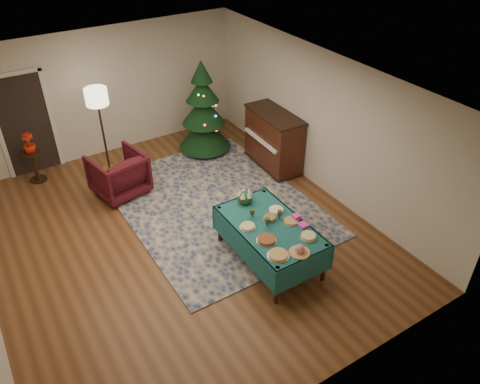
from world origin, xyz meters
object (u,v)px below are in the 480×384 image
gift_box (296,217)px  buffet_table (270,232)px  side_table (35,167)px  piano (273,141)px  potted_plant (30,147)px  floor_lamp (97,102)px  christmas_tree (203,112)px  armchair (118,172)px

gift_box → buffet_table: bearing=166.5°
buffet_table → side_table: 5.14m
piano → buffet_table: bearing=-126.5°
side_table → potted_plant: 0.45m
gift_box → piano: (1.33, 2.47, -0.16)m
buffet_table → floor_lamp: 4.34m
potted_plant → christmas_tree: (3.47, -0.69, 0.17)m
gift_box → potted_plant: size_ratio=0.27×
buffet_table → christmas_tree: bearing=77.2°
floor_lamp → gift_box: bearing=-67.9°
side_table → floor_lamp: bearing=-15.0°
gift_box → floor_lamp: 4.54m
christmas_tree → piano: bearing=-56.1°
gift_box → piano: size_ratio=0.08×
armchair → christmas_tree: size_ratio=0.45×
buffet_table → piano: (1.75, 2.37, 0.03)m
side_table → gift_box: bearing=-56.0°
christmas_tree → buffet_table: bearing=-102.8°
gift_box → armchair: 3.66m
buffet_table → armchair: (-1.35, 3.09, -0.09)m
floor_lamp → piano: (3.01, -1.67, -0.94)m
floor_lamp → side_table: size_ratio=2.79×
christmas_tree → potted_plant: bearing=168.7°
gift_box → side_table: 5.46m
floor_lamp → side_table: floor_lamp is taller
armchair → floor_lamp: floor_lamp is taller
side_table → potted_plant: bearing=0.0°
potted_plant → piano: 4.83m
armchair → christmas_tree: 2.33m
gift_box → piano: 2.81m
armchair → piano: size_ratio=0.66×
buffet_table → floor_lamp: (-1.26, 4.04, 0.96)m
gift_box → armchair: bearing=119.1°
floor_lamp → potted_plant: 1.60m
floor_lamp → christmas_tree: christmas_tree is taller
armchair → side_table: 1.84m
potted_plant → buffet_table: bearing=-59.3°
gift_box → christmas_tree: christmas_tree is taller
floor_lamp → christmas_tree: size_ratio=0.87×
piano → armchair: bearing=167.0°
piano → gift_box: bearing=-118.3°
christmas_tree → piano: (0.91, -1.35, -0.34)m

